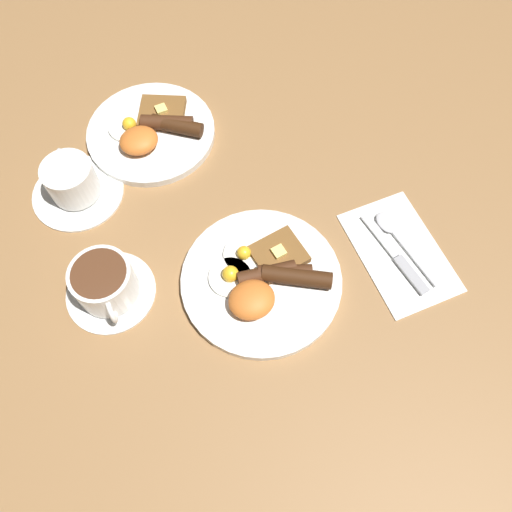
{
  "coord_description": "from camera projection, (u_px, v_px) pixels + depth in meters",
  "views": [
    {
      "loc": [
        -0.13,
        -0.3,
        0.75
      ],
      "look_at": [
        0.01,
        0.04,
        0.03
      ],
      "focal_mm": 35.0,
      "sensor_mm": 36.0,
      "label": 1
    }
  ],
  "objects": [
    {
      "name": "ground_plane",
      "position": [
        261.0,
        282.0,
        0.82
      ],
      "size": [
        3.0,
        3.0,
        0.0
      ],
      "primitive_type": "plane",
      "color": "olive"
    },
    {
      "name": "breakfast_plate_near",
      "position": [
        263.0,
        279.0,
        0.81
      ],
      "size": [
        0.26,
        0.26,
        0.05
      ],
      "color": "white",
      "rests_on": "ground_plane"
    },
    {
      "name": "breakfast_plate_far",
      "position": [
        152.0,
        131.0,
        0.94
      ],
      "size": [
        0.24,
        0.24,
        0.05
      ],
      "color": "white",
      "rests_on": "ground_plane"
    },
    {
      "name": "teacup_near",
      "position": [
        106.0,
        285.0,
        0.78
      ],
      "size": [
        0.15,
        0.15,
        0.08
      ],
      "color": "white",
      "rests_on": "ground_plane"
    },
    {
      "name": "teacup_far",
      "position": [
        73.0,
        183.0,
        0.87
      ],
      "size": [
        0.16,
        0.16,
        0.07
      ],
      "color": "white",
      "rests_on": "ground_plane"
    },
    {
      "name": "napkin",
      "position": [
        400.0,
        252.0,
        0.84
      ],
      "size": [
        0.13,
        0.21,
        0.01
      ],
      "primitive_type": "cube",
      "rotation": [
        0.0,
        0.0,
        -0.0
      ],
      "color": "white",
      "rests_on": "ground_plane"
    },
    {
      "name": "knife",
      "position": [
        398.0,
        258.0,
        0.83
      ],
      "size": [
        0.04,
        0.17,
        0.01
      ],
      "rotation": [
        0.0,
        0.0,
        1.71
      ],
      "color": "silver",
      "rests_on": "napkin"
    },
    {
      "name": "spoon",
      "position": [
        393.0,
        230.0,
        0.85
      ],
      "size": [
        0.04,
        0.16,
        0.01
      ],
      "rotation": [
        0.0,
        0.0,
        1.7
      ],
      "color": "silver",
      "rests_on": "napkin"
    }
  ]
}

